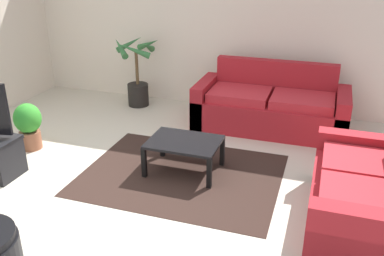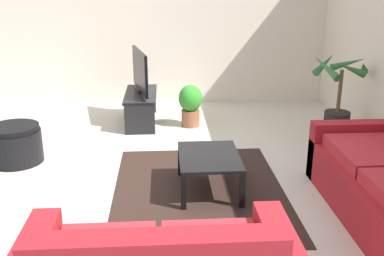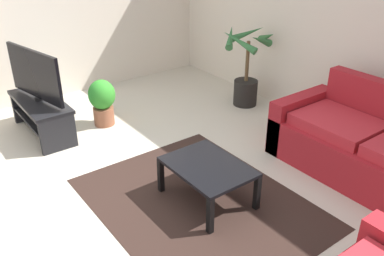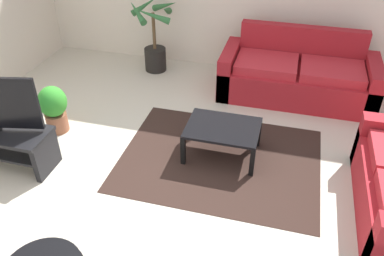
% 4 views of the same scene
% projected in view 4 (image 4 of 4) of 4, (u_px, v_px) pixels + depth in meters
% --- Properties ---
extents(ground_plane, '(6.60, 6.60, 0.00)m').
position_uv_depth(ground_plane, '(172.00, 189.00, 4.07)').
color(ground_plane, beige).
extents(couch_main, '(2.08, 0.90, 0.90)m').
position_uv_depth(couch_main, '(297.00, 77.00, 5.47)').
color(couch_main, maroon).
rests_on(couch_main, ground).
extents(tv_stand, '(1.10, 0.45, 0.45)m').
position_uv_depth(tv_stand, '(2.00, 141.00, 4.25)').
color(tv_stand, black).
rests_on(tv_stand, ground).
extents(coffee_table, '(0.80, 0.59, 0.38)m').
position_uv_depth(coffee_table, '(223.00, 131.00, 4.36)').
color(coffee_table, black).
rests_on(coffee_table, ground).
extents(area_rug, '(2.20, 1.70, 0.01)m').
position_uv_depth(area_rug, '(220.00, 159.00, 4.46)').
color(area_rug, black).
rests_on(area_rug, ground).
extents(potted_palm, '(0.75, 0.77, 1.11)m').
position_uv_depth(potted_palm, '(155.00, 41.00, 6.04)').
color(potted_palm, black).
rests_on(potted_palm, ground).
extents(potted_plant_small, '(0.34, 0.34, 0.60)m').
position_uv_depth(potted_plant_small, '(54.00, 107.00, 4.75)').
color(potted_plant_small, brown).
rests_on(potted_plant_small, ground).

